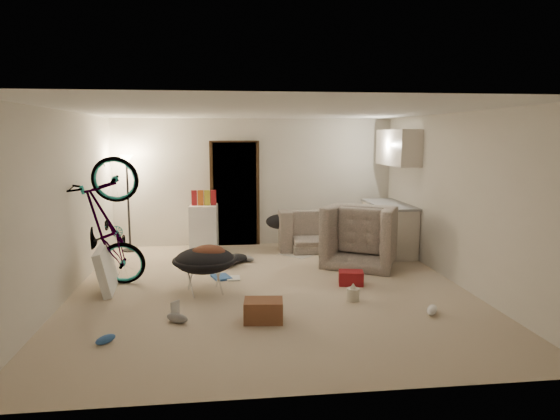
{
  "coord_description": "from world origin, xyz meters",
  "views": [
    {
      "loc": [
        -0.68,
        -6.87,
        2.17
      ],
      "look_at": [
        0.22,
        0.6,
        1.04
      ],
      "focal_mm": 32.0,
      "sensor_mm": 36.0,
      "label": 1
    }
  ],
  "objects": [
    {
      "name": "kitchen_uppers",
      "position": [
        2.56,
        2.0,
        1.95
      ],
      "size": [
        0.38,
        1.4,
        0.65
      ],
      "primitive_type": "cube",
      "color": "beige",
      "rests_on": "wall_right"
    },
    {
      "name": "book_white",
      "position": [
        -0.51,
        0.53,
        0.01
      ],
      "size": [
        0.2,
        0.26,
        0.02
      ],
      "primitive_type": "cube",
      "rotation": [
        0.0,
        0.0,
        0.01
      ],
      "color": "silver",
      "rests_on": "floor"
    },
    {
      "name": "snack_box_0",
      "position": [
        -1.18,
        2.55,
        1.0
      ],
      "size": [
        0.11,
        0.08,
        0.3
      ],
      "primitive_type": "cube",
      "rotation": [
        0.0,
        0.0,
        0.16
      ],
      "color": "maroon",
      "rests_on": "mini_fridge"
    },
    {
      "name": "floor",
      "position": [
        0.0,
        0.0,
        -0.01
      ],
      "size": [
        5.5,
        6.0,
        0.02
      ],
      "primitive_type": "cube",
      "color": "#C3AF96",
      "rests_on": "ground"
    },
    {
      "name": "shoe_1",
      "position": [
        -0.23,
        1.57,
        0.05
      ],
      "size": [
        0.27,
        0.28,
        0.1
      ],
      "primitive_type": "ellipsoid",
      "rotation": [
        0.0,
        0.0,
        -0.83
      ],
      "color": "slate",
      "rests_on": "floor"
    },
    {
      "name": "book_blue",
      "position": [
        -0.69,
        0.6,
        0.02
      ],
      "size": [
        0.34,
        0.4,
        0.03
      ],
      "primitive_type": "cube",
      "rotation": [
        0.0,
        0.0,
        0.33
      ],
      "color": "#2F5DAA",
      "rests_on": "floor"
    },
    {
      "name": "wall_front",
      "position": [
        0.0,
        -3.01,
        1.25
      ],
      "size": [
        5.5,
        0.02,
        2.5
      ],
      "primitive_type": "cube",
      "color": "silver",
      "rests_on": "floor"
    },
    {
      "name": "sofa",
      "position": [
        1.4,
        2.45,
        0.29
      ],
      "size": [
        1.99,
        0.78,
        0.58
      ],
      "primitive_type": "imported",
      "rotation": [
        0.0,
        0.0,
        3.14
      ],
      "color": "#3A413B",
      "rests_on": "floor"
    },
    {
      "name": "clothes_lump_b",
      "position": [
        -0.44,
        1.57,
        0.07
      ],
      "size": [
        0.58,
        0.57,
        0.13
      ],
      "primitive_type": "ellipsoid",
      "rotation": [
        0.0,
        0.0,
        0.59
      ],
      "color": "black",
      "rests_on": "floor"
    },
    {
      "name": "drink_case_a",
      "position": [
        -0.2,
        -1.26,
        0.13
      ],
      "size": [
        0.49,
        0.37,
        0.26
      ],
      "primitive_type": "cube",
      "rotation": [
        0.0,
        0.0,
        -0.11
      ],
      "color": "brown",
      "rests_on": "floor"
    },
    {
      "name": "clothes_lump_a",
      "position": [
        -0.68,
        1.34,
        0.1
      ],
      "size": [
        0.72,
        0.66,
        0.2
      ],
      "primitive_type": "ellipsoid",
      "rotation": [
        0.0,
        0.0,
        0.25
      ],
      "color": "black",
      "rests_on": "floor"
    },
    {
      "name": "kitchen_counter",
      "position": [
        2.43,
        2.0,
        0.44
      ],
      "size": [
        0.6,
        1.5,
        0.88
      ],
      "primitive_type": "cube",
      "color": "beige",
      "rests_on": "floor"
    },
    {
      "name": "wall_right",
      "position": [
        2.76,
        0.0,
        1.25
      ],
      "size": [
        0.02,
        6.0,
        2.5
      ],
      "primitive_type": "cube",
      "color": "silver",
      "rests_on": "floor"
    },
    {
      "name": "bicycle",
      "position": [
        -2.3,
        0.36,
        0.5
      ],
      "size": [
        1.95,
        0.91,
        1.11
      ],
      "primitive_type": "imported",
      "rotation": [
        0.0,
        -0.17,
        1.53
      ],
      "color": "black",
      "rests_on": "floor"
    },
    {
      "name": "sofa_drape",
      "position": [
        0.45,
        2.45,
        0.54
      ],
      "size": [
        0.6,
        0.51,
        0.28
      ],
      "primitive_type": "ellipsoid",
      "rotation": [
        0.0,
        0.0,
        -0.09
      ],
      "color": "black",
      "rests_on": "sofa"
    },
    {
      "name": "wall_back",
      "position": [
        0.0,
        3.01,
        1.25
      ],
      "size": [
        5.5,
        0.02,
        2.5
      ],
      "primitive_type": "cube",
      "color": "silver",
      "rests_on": "floor"
    },
    {
      "name": "hoodie",
      "position": [
        -0.86,
        -0.1,
        0.57
      ],
      "size": [
        0.52,
        0.45,
        0.22
      ],
      "primitive_type": "ellipsoid",
      "rotation": [
        0.0,
        0.0,
        0.1
      ],
      "color": "#562C1D",
      "rests_on": "saucer_chair"
    },
    {
      "name": "drink_case_b",
      "position": [
        1.2,
        0.04,
        0.1
      ],
      "size": [
        0.39,
        0.32,
        0.2
      ],
      "primitive_type": "cube",
      "rotation": [
        0.0,
        0.0,
        -0.2
      ],
      "color": "maroon",
      "rests_on": "floor"
    },
    {
      "name": "floor_lamp",
      "position": [
        -2.4,
        2.65,
        1.31
      ],
      "size": [
        0.28,
        0.28,
        1.81
      ],
      "color": "black",
      "rests_on": "floor"
    },
    {
      "name": "shoe_4",
      "position": [
        1.87,
        -1.27,
        0.05
      ],
      "size": [
        0.26,
        0.31,
        0.11
      ],
      "primitive_type": "ellipsoid",
      "rotation": [
        0.0,
        0.0,
        1.01
      ],
      "color": "white",
      "rests_on": "floor"
    },
    {
      "name": "snack_box_3",
      "position": [
        -0.82,
        2.55,
        1.0
      ],
      "size": [
        0.1,
        0.07,
        0.3
      ],
      "primitive_type": "cube",
      "rotation": [
        0.0,
        0.0,
        -0.04
      ],
      "color": "maroon",
      "rests_on": "mini_fridge"
    },
    {
      "name": "tv_box",
      "position": [
        -2.3,
        0.2,
        0.31
      ],
      "size": [
        0.32,
        0.95,
        0.63
      ],
      "primitive_type": "cube",
      "rotation": [
        0.0,
        -0.21,
        0.09
      ],
      "color": "silver",
      "rests_on": "floor"
    },
    {
      "name": "juicer",
      "position": [
        1.04,
        -0.67,
        0.1
      ],
      "size": [
        0.17,
        0.17,
        0.24
      ],
      "color": "beige",
      "rests_on": "floor"
    },
    {
      "name": "shoe_2",
      "position": [
        -1.91,
        -1.7,
        0.04
      ],
      "size": [
        0.23,
        0.25,
        0.09
      ],
      "primitive_type": "ellipsoid",
      "rotation": [
        0.0,
        0.0,
        0.85
      ],
      "color": "#2F5DAA",
      "rests_on": "floor"
    },
    {
      "name": "shoe_3",
      "position": [
        -1.21,
        -1.19,
        0.05
      ],
      "size": [
        0.31,
        0.27,
        0.11
      ],
      "primitive_type": "ellipsoid",
      "rotation": [
        0.0,
        0.0,
        -0.61
      ],
      "color": "slate",
      "rests_on": "floor"
    },
    {
      "name": "book_asset",
      "position": [
        -1.29,
        -1.05,
        0.01
      ],
      "size": [
        0.25,
        0.24,
        0.02
      ],
      "primitive_type": "imported",
      "rotation": [
        0.0,
        0.0,
        0.86
      ],
      "color": "maroon",
      "rests_on": "floor"
    },
    {
      "name": "newspaper",
      "position": [
        0.7,
        1.98,
        0.0
      ],
      "size": [
        0.71,
        0.72,
        0.01
      ],
      "primitive_type": "cube",
      "rotation": [
        0.0,
        0.0,
        0.74
      ],
      "color": "#B4AEA6",
      "rests_on": "floor"
    },
    {
      "name": "ceiling",
      "position": [
        0.0,
        0.0,
        2.51
      ],
      "size": [
        5.5,
        6.0,
        0.02
      ],
      "primitive_type": "cube",
      "color": "white",
      "rests_on": "wall_back"
    },
    {
      "name": "armchair",
      "position": [
        1.76,
        1.26,
        0.38
      ],
      "size": [
        1.52,
        1.47,
        0.76
      ],
      "primitive_type": "imported",
      "rotation": [
        0.0,
        0.0,
        2.61
      ],
      "color": "#3A413B",
      "rests_on": "floor"
    },
    {
      "name": "mini_fridge",
      "position": [
        -1.01,
        2.55,
        0.43
      ],
      "size": [
        0.54,
        0.54,
        0.87
      ],
      "primitive_type": "cube",
      "rotation": [
        0.0,
        0.0,
        -0.07
      ],
      "color": "white",
      "rests_on": "floor"
    },
    {
      "name": "snack_box_1",
      "position": [
        -1.06,
        2.55,
        1.0
      ],
      "size": [
        0.11,
        0.09,
        0.3
      ],
      "primitive_type": "cube",
      "rotation": [
        0.0,
        0.0,
        -0.16
      ],
      "color": "#BC5017",
      "rests_on": "mini_fridge"
    },
    {
      "name": "snack_box_2",
      "position": [
        -0.94,
        2.55,
        1.0
      ],
      "size": [
        0.11,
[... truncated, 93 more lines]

